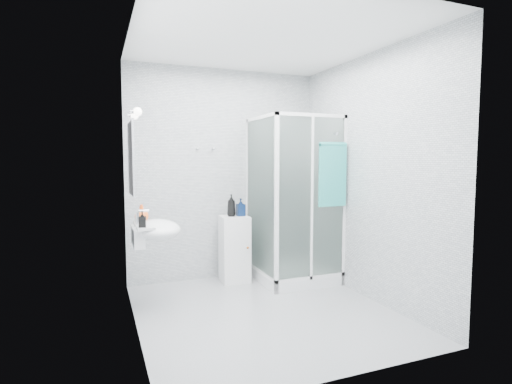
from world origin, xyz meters
name	(u,v)px	position (x,y,z in m)	size (l,w,h in m)	color
room	(265,179)	(0.00, 0.00, 1.30)	(2.40, 2.60, 2.60)	silver
shower_enclosure	(291,246)	(0.67, 0.77, 0.45)	(0.90, 0.95, 2.00)	white
wall_basin	(154,230)	(-0.99, 0.45, 0.80)	(0.46, 0.56, 0.35)	white
mirror	(131,158)	(-1.19, 0.45, 1.50)	(0.02, 0.60, 0.70)	white
vanity_lights	(135,114)	(-1.14, 0.45, 1.92)	(0.10, 0.40, 0.08)	silver
wall_hooks	(206,149)	(-0.25, 1.26, 1.62)	(0.23, 0.06, 0.03)	silver
storage_cabinet	(235,249)	(0.05, 1.04, 0.40)	(0.35, 0.37, 0.80)	white
hand_towel	(333,173)	(0.99, 0.36, 1.34)	(0.34, 0.05, 0.73)	teal
shampoo_bottle_a	(231,205)	(0.01, 1.04, 0.94)	(0.10, 0.10, 0.27)	black
shampoo_bottle_b	(241,207)	(0.12, 1.03, 0.91)	(0.10, 0.10, 0.21)	#0B1D42
soap_dispenser_orange	(142,213)	(-1.08, 0.61, 0.95)	(0.14, 0.14, 0.18)	#FF611E
soap_dispenser_black	(142,219)	(-1.11, 0.29, 0.94)	(0.07, 0.07, 0.15)	black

